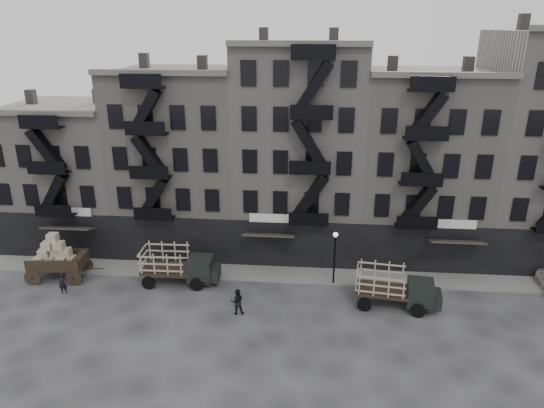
# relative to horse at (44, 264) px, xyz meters

# --- Properties ---
(ground) EXTENTS (140.00, 140.00, 0.00)m
(ground) POSITION_rel_horse_xyz_m (19.66, -2.56, -0.74)
(ground) COLOR #38383A
(ground) RESTS_ON ground
(sidewalk) EXTENTS (55.00, 2.50, 0.15)m
(sidewalk) POSITION_rel_horse_xyz_m (19.66, 1.19, -0.67)
(sidewalk) COLOR slate
(sidewalk) RESTS_ON ground
(building_west) EXTENTS (10.00, 11.35, 13.20)m
(building_west) POSITION_rel_horse_xyz_m (-0.34, 7.27, 5.26)
(building_west) COLOR gray
(building_west) RESTS_ON ground
(building_midwest) EXTENTS (10.00, 11.35, 16.20)m
(building_midwest) POSITION_rel_horse_xyz_m (9.66, 7.27, 6.76)
(building_midwest) COLOR gray
(building_midwest) RESTS_ON ground
(building_center) EXTENTS (10.00, 11.35, 18.20)m
(building_center) POSITION_rel_horse_xyz_m (19.66, 7.27, 7.76)
(building_center) COLOR gray
(building_center) RESTS_ON ground
(building_mideast) EXTENTS (10.00, 11.35, 16.20)m
(building_mideast) POSITION_rel_horse_xyz_m (29.66, 7.27, 6.76)
(building_mideast) COLOR gray
(building_mideast) RESTS_ON ground
(lamp_post) EXTENTS (0.36, 0.36, 4.28)m
(lamp_post) POSITION_rel_horse_xyz_m (22.66, 0.04, 2.04)
(lamp_post) COLOR black
(lamp_post) RESTS_ON ground
(horse) EXTENTS (1.76, 0.81, 1.49)m
(horse) POSITION_rel_horse_xyz_m (0.00, 0.00, 0.00)
(horse) COLOR silver
(horse) RESTS_ON ground
(wagon) EXTENTS (4.50, 2.64, 3.68)m
(wagon) POSITION_rel_horse_xyz_m (1.54, -0.78, 1.36)
(wagon) COLOR black
(wagon) RESTS_ON ground
(stake_truck_west) EXTENTS (5.82, 2.50, 2.89)m
(stake_truck_west) POSITION_rel_horse_xyz_m (11.01, -0.66, 0.91)
(stake_truck_west) COLOR black
(stake_truck_west) RESTS_ON ground
(stake_truck_east) EXTENTS (5.90, 2.97, 2.85)m
(stake_truck_east) POSITION_rel_horse_xyz_m (26.76, -2.58, 0.88)
(stake_truck_east) COLOR black
(stake_truck_east) RESTS_ON ground
(pedestrian_west) EXTENTS (0.65, 0.52, 1.56)m
(pedestrian_west) POSITION_rel_horse_xyz_m (3.04, -2.91, 0.04)
(pedestrian_west) COLOR black
(pedestrian_west) RESTS_ON ground
(pedestrian_mid) EXTENTS (1.02, 0.86, 1.85)m
(pedestrian_mid) POSITION_rel_horse_xyz_m (16.06, -4.45, 0.18)
(pedestrian_mid) COLOR black
(pedestrian_mid) RESTS_ON ground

